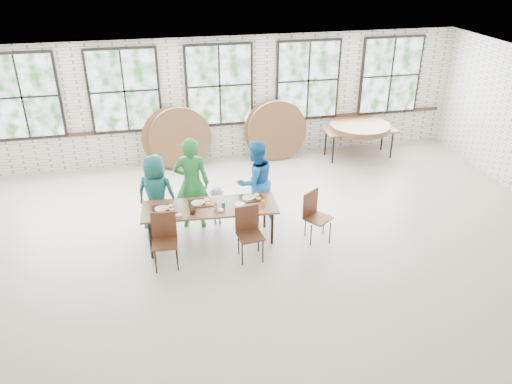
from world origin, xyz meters
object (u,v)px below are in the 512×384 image
Objects in this scene: dining_table at (210,209)px; chair_near_left at (164,235)px; chair_near_right at (249,228)px; storage_table at (360,131)px.

chair_near_left is (-0.84, -0.50, -0.13)m from dining_table.
storage_table is at bearing 38.92° from chair_near_right.
chair_near_left reaches higher than storage_table.
storage_table is (3.62, 3.77, 0.13)m from chair_near_right.
chair_near_left is at bearing 169.43° from chair_near_right.
chair_near_left is 1.43m from chair_near_right.
storage_table is (4.21, 3.18, -0.00)m from dining_table.
chair_near_right reaches higher than dining_table.
chair_near_left is 1.00× the size of chair_near_right.
dining_table is 0.84m from chair_near_right.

